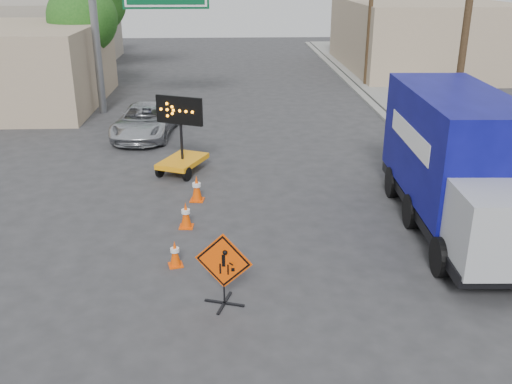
{
  "coord_description": "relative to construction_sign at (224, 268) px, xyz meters",
  "views": [
    {
      "loc": [
        -0.24,
        -10.07,
        6.73
      ],
      "look_at": [
        0.36,
        2.51,
        1.74
      ],
      "focal_mm": 40.0,
      "sensor_mm": 36.0,
      "label": 1
    }
  ],
  "objects": [
    {
      "name": "highway_gantry",
      "position": [
        -4.01,
        17.53,
        4.19
      ],
      "size": [
        6.18,
        0.38,
        6.9
      ],
      "color": "slate",
      "rests_on": "ground"
    },
    {
      "name": "storefront_left_far",
      "position": [
        -14.58,
        33.58,
        1.32
      ],
      "size": [
        12.0,
        10.0,
        4.4
      ],
      "primitive_type": "cube",
      "color": "gray",
      "rests_on": "ground"
    },
    {
      "name": "construction_sign",
      "position": [
        0.0,
        0.0,
        0.0
      ],
      "size": [
        1.21,
        0.87,
        1.67
      ],
      "rotation": [
        0.0,
        0.0,
        -0.31
      ],
      "color": "black",
      "rests_on": "ground"
    },
    {
      "name": "cone_c",
      "position": [
        -0.87,
        5.87,
        -0.48
      ],
      "size": [
        0.46,
        0.46,
        0.81
      ],
      "rotation": [
        0.0,
        0.0,
        -0.14
      ],
      "color": "#EF4805",
      "rests_on": "ground"
    },
    {
      "name": "arrow_board",
      "position": [
        -1.49,
        8.45,
        -0.27
      ],
      "size": [
        1.82,
        2.21,
        2.72
      ],
      "rotation": [
        0.0,
        0.0,
        -0.42
      ],
      "color": "orange",
      "rests_on": "ground"
    },
    {
      "name": "pickup_truck",
      "position": [
        -3.39,
        13.2,
        -0.21
      ],
      "size": [
        2.59,
        4.96,
        1.33
      ],
      "primitive_type": "imported",
      "rotation": [
        0.0,
        0.0,
        -0.08
      ],
      "color": "#B7BABF",
      "rests_on": "ground"
    },
    {
      "name": "sidewalk_right",
      "position": [
        9.92,
        14.58,
        -0.81
      ],
      "size": [
        4.0,
        60.0,
        0.15
      ],
      "primitive_type": "cube",
      "color": "gray",
      "rests_on": "ground"
    },
    {
      "name": "cone_b",
      "position": [
        -1.07,
        3.92,
        -0.51
      ],
      "size": [
        0.41,
        0.41,
        0.75
      ],
      "rotation": [
        0.0,
        0.0,
        -0.07
      ],
      "color": "#EF4805",
      "rests_on": "ground"
    },
    {
      "name": "cone_a",
      "position": [
        -1.19,
        1.74,
        -0.55
      ],
      "size": [
        0.41,
        0.41,
        0.66
      ],
      "rotation": [
        0.0,
        0.0,
        0.24
      ],
      "color": "#EF4805",
      "rests_on": "ground"
    },
    {
      "name": "curb_right",
      "position": [
        7.62,
        14.58,
        -0.82
      ],
      "size": [
        0.4,
        60.0,
        0.12
      ],
      "primitive_type": "cube",
      "color": "gray",
      "rests_on": "ground"
    },
    {
      "name": "box_truck",
      "position": [
        6.22,
        3.57,
        0.78
      ],
      "size": [
        2.72,
        7.78,
        3.66
      ],
      "rotation": [
        0.0,
        0.0,
        -0.04
      ],
      "color": "black",
      "rests_on": "ground"
    },
    {
      "name": "tree_left_far",
      "position": [
        -8.58,
        29.58,
        3.72
      ],
      "size": [
        4.1,
        4.1,
        6.66
      ],
      "color": "#432F1C",
      "rests_on": "ground"
    },
    {
      "name": "tree_left_near",
      "position": [
        -7.58,
        21.58,
        3.28
      ],
      "size": [
        3.71,
        3.71,
        6.03
      ],
      "color": "#432F1C",
      "rests_on": "ground"
    },
    {
      "name": "utility_pole_near",
      "position": [
        8.42,
        9.58,
        3.8
      ],
      "size": [
        1.8,
        0.26,
        9.0
      ],
      "color": "#432F1C",
      "rests_on": "ground"
    },
    {
      "name": "ground",
      "position": [
        0.42,
        -0.42,
        -0.88
      ],
      "size": [
        100.0,
        100.0,
        0.0
      ],
      "primitive_type": "plane",
      "color": "#2D2D30",
      "rests_on": "ground"
    },
    {
      "name": "utility_pole_far",
      "position": [
        8.42,
        23.58,
        3.8
      ],
      "size": [
        1.8,
        0.26,
        9.0
      ],
      "color": "#432F1C",
      "rests_on": "ground"
    },
    {
      "name": "building_right_far",
      "position": [
        13.42,
        29.58,
        1.42
      ],
      "size": [
        10.0,
        14.0,
        4.6
      ],
      "primitive_type": "cube",
      "color": "tan",
      "rests_on": "ground"
    }
  ]
}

